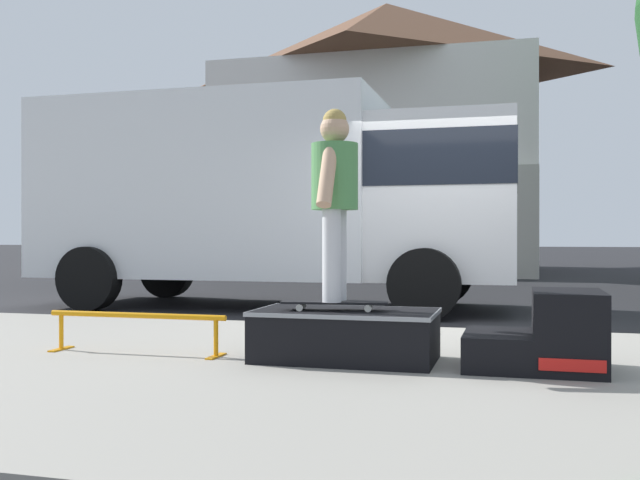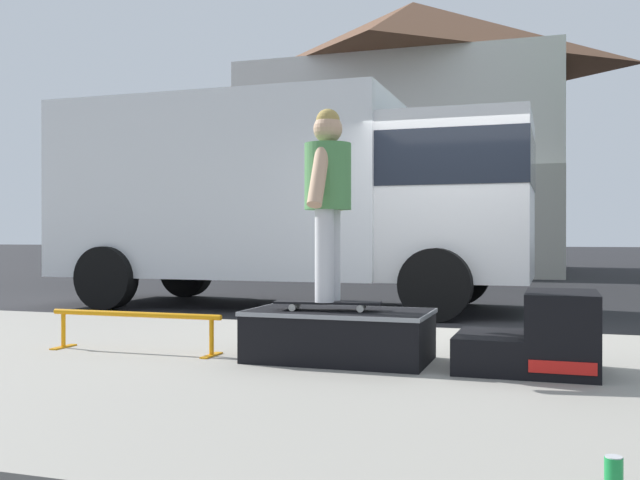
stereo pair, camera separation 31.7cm
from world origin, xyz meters
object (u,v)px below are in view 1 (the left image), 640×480
grind_rail (136,323)px  box_truck (276,192)px  kicker_ramp (546,337)px  skateboard (335,303)px  skater_kid (335,188)px  skate_box (346,333)px

grind_rail → box_truck: 5.18m
kicker_ramp → box_truck: 6.21m
skateboard → box_truck: 5.48m
skater_kid → skateboard: bearing=0.0°
skate_box → box_truck: size_ratio=0.19×
skate_box → box_truck: (-2.20, 4.87, 1.38)m
grind_rail → box_truck: size_ratio=0.22×
kicker_ramp → grind_rail: bearing=-177.9°
box_truck → skateboard: bearing=-66.6°
skateboard → skater_kid: size_ratio=0.57×
skateboard → skater_kid: skater_kid is taller
skate_box → skateboard: skateboard is taller
skateboard → skate_box: bearing=37.1°
skate_box → kicker_ramp: bearing=-0.0°
kicker_ramp → grind_rail: kicker_ramp is taller
skateboard → kicker_ramp: bearing=2.1°
skater_kid → grind_rail: bearing=-177.8°
skateboard → skater_kid: (0.00, 0.00, 0.85)m
skateboard → box_truck: (-2.13, 4.92, 1.15)m
kicker_ramp → skater_kid: skater_kid is taller
skate_box → grind_rail: 1.67m
skate_box → skateboard: bearing=-142.9°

